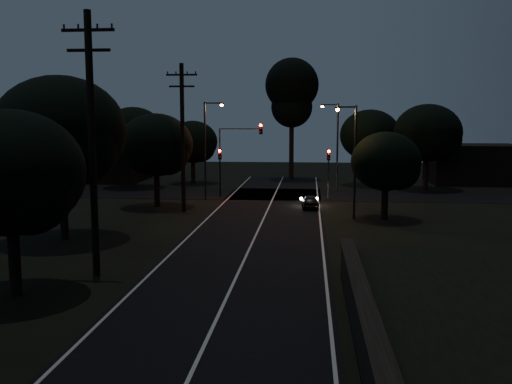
{
  "coord_description": "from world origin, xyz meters",
  "views": [
    {
      "loc": [
        3.02,
        -7.97,
        6.62
      ],
      "look_at": [
        0.0,
        24.0,
        2.5
      ],
      "focal_mm": 40.0,
      "sensor_mm": 36.0,
      "label": 1
    }
  ],
  "objects_px": {
    "signal_left": "(220,164)",
    "car": "(310,202)",
    "tall_pine": "(292,92)",
    "signal_right": "(329,165)",
    "streetlight_c": "(353,154)",
    "signal_mast": "(239,146)",
    "streetlight_b": "(335,141)",
    "streetlight_a": "(207,144)",
    "utility_pole_far": "(183,135)",
    "utility_pole_mid": "(92,140)"
  },
  "relations": [
    {
      "from": "signal_left",
      "to": "car",
      "type": "distance_m",
      "value": 9.9
    },
    {
      "from": "tall_pine",
      "to": "signal_left",
      "type": "distance_m",
      "value": 17.36
    },
    {
      "from": "signal_left",
      "to": "signal_right",
      "type": "height_order",
      "value": "same"
    },
    {
      "from": "streetlight_c",
      "to": "signal_mast",
      "type": "bearing_deg",
      "value": 131.19
    },
    {
      "from": "streetlight_b",
      "to": "car",
      "type": "height_order",
      "value": "streetlight_b"
    },
    {
      "from": "signal_right",
      "to": "signal_mast",
      "type": "bearing_deg",
      "value": 179.97
    },
    {
      "from": "signal_left",
      "to": "streetlight_a",
      "type": "height_order",
      "value": "streetlight_a"
    },
    {
      "from": "tall_pine",
      "to": "car",
      "type": "xyz_separation_m",
      "value": [
        2.1,
        -20.8,
        -9.01
      ]
    },
    {
      "from": "utility_pole_far",
      "to": "streetlight_b",
      "type": "height_order",
      "value": "utility_pole_far"
    },
    {
      "from": "utility_pole_mid",
      "to": "signal_mast",
      "type": "xyz_separation_m",
      "value": [
        3.09,
        24.99,
        -1.4
      ]
    },
    {
      "from": "utility_pole_far",
      "to": "utility_pole_mid",
      "type": "bearing_deg",
      "value": -90.0
    },
    {
      "from": "utility_pole_far",
      "to": "streetlight_a",
      "type": "bearing_deg",
      "value": 83.41
    },
    {
      "from": "signal_left",
      "to": "streetlight_a",
      "type": "xyz_separation_m",
      "value": [
        -0.71,
        -1.99,
        1.8
      ]
    },
    {
      "from": "car",
      "to": "signal_right",
      "type": "bearing_deg",
      "value": -107.81
    },
    {
      "from": "signal_mast",
      "to": "streetlight_b",
      "type": "xyz_separation_m",
      "value": [
        8.22,
        4.01,
        0.3
      ]
    },
    {
      "from": "signal_mast",
      "to": "car",
      "type": "height_order",
      "value": "signal_mast"
    },
    {
      "from": "utility_pole_far",
      "to": "streetlight_c",
      "type": "xyz_separation_m",
      "value": [
        11.83,
        -2.0,
        -1.13
      ]
    },
    {
      "from": "streetlight_a",
      "to": "utility_pole_far",
      "type": "bearing_deg",
      "value": -96.59
    },
    {
      "from": "utility_pole_far",
      "to": "signal_mast",
      "type": "height_order",
      "value": "utility_pole_far"
    },
    {
      "from": "signal_right",
      "to": "streetlight_a",
      "type": "relative_size",
      "value": 0.51
    },
    {
      "from": "streetlight_a",
      "to": "streetlight_b",
      "type": "xyz_separation_m",
      "value": [
        10.61,
        6.0,
        0.0
      ]
    },
    {
      "from": "utility_pole_far",
      "to": "streetlight_c",
      "type": "bearing_deg",
      "value": -9.6
    },
    {
      "from": "utility_pole_far",
      "to": "car",
      "type": "distance_m",
      "value": 10.6
    },
    {
      "from": "tall_pine",
      "to": "car",
      "type": "distance_m",
      "value": 22.76
    },
    {
      "from": "streetlight_a",
      "to": "tall_pine",
      "type": "bearing_deg",
      "value": 69.64
    },
    {
      "from": "tall_pine",
      "to": "signal_mast",
      "type": "distance_m",
      "value": 16.36
    },
    {
      "from": "signal_right",
      "to": "streetlight_b",
      "type": "distance_m",
      "value": 4.45
    },
    {
      "from": "tall_pine",
      "to": "streetlight_a",
      "type": "relative_size",
      "value": 1.65
    },
    {
      "from": "signal_right",
      "to": "streetlight_a",
      "type": "xyz_separation_m",
      "value": [
        -9.91,
        -1.99,
        1.8
      ]
    },
    {
      "from": "signal_right",
      "to": "car",
      "type": "distance_m",
      "value": 6.41
    },
    {
      "from": "tall_pine",
      "to": "streetlight_c",
      "type": "bearing_deg",
      "value": -79.07
    },
    {
      "from": "signal_left",
      "to": "streetlight_c",
      "type": "height_order",
      "value": "streetlight_c"
    },
    {
      "from": "signal_right",
      "to": "car",
      "type": "relative_size",
      "value": 1.35
    },
    {
      "from": "streetlight_b",
      "to": "streetlight_c",
      "type": "bearing_deg",
      "value": -87.86
    },
    {
      "from": "signal_left",
      "to": "tall_pine",
      "type": "bearing_deg",
      "value": 69.54
    },
    {
      "from": "utility_pole_mid",
      "to": "tall_pine",
      "type": "bearing_deg",
      "value": 80.07
    },
    {
      "from": "tall_pine",
      "to": "signal_mast",
      "type": "xyz_separation_m",
      "value": [
        -3.91,
        -15.01,
        -5.19
      ]
    },
    {
      "from": "signal_right",
      "to": "streetlight_b",
      "type": "relative_size",
      "value": 0.51
    },
    {
      "from": "streetlight_b",
      "to": "car",
      "type": "xyz_separation_m",
      "value": [
        -2.21,
        -9.8,
        -4.12
      ]
    },
    {
      "from": "streetlight_b",
      "to": "streetlight_c",
      "type": "distance_m",
      "value": 14.01
    },
    {
      "from": "streetlight_a",
      "to": "utility_pole_mid",
      "type": "bearing_deg",
      "value": -91.73
    },
    {
      "from": "signal_right",
      "to": "streetlight_c",
      "type": "bearing_deg",
      "value": -82.98
    },
    {
      "from": "utility_pole_far",
      "to": "car",
      "type": "relative_size",
      "value": 3.46
    },
    {
      "from": "tall_pine",
      "to": "streetlight_a",
      "type": "height_order",
      "value": "tall_pine"
    },
    {
      "from": "signal_right",
      "to": "streetlight_b",
      "type": "xyz_separation_m",
      "value": [
        0.71,
        4.01,
        1.8
      ]
    },
    {
      "from": "streetlight_a",
      "to": "streetlight_c",
      "type": "relative_size",
      "value": 1.07
    },
    {
      "from": "signal_left",
      "to": "streetlight_c",
      "type": "distance_m",
      "value": 14.52
    },
    {
      "from": "utility_pole_far",
      "to": "signal_right",
      "type": "relative_size",
      "value": 2.56
    },
    {
      "from": "signal_mast",
      "to": "streetlight_c",
      "type": "bearing_deg",
      "value": -48.81
    },
    {
      "from": "signal_left",
      "to": "signal_right",
      "type": "xyz_separation_m",
      "value": [
        9.2,
        0.0,
        0.0
      ]
    }
  ]
}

